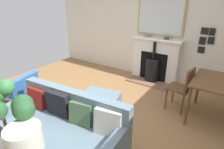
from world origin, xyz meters
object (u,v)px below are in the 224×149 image
fireplace (154,62)px  mantel_bowl_near (147,36)px  armchair_accent (20,92)px  sofa (60,131)px  dining_table (218,87)px  table_lamp_far_end (25,141)px  mantel_bowl_far (166,38)px  ottoman (99,103)px  dining_chair_near_fireplace (184,86)px  potted_plant (8,117)px

fireplace → mantel_bowl_near: bearing=-96.2°
fireplace → armchair_accent: size_ratio=1.59×
sofa → armchair_accent: 1.42m
armchair_accent → dining_table: armchair_accent is taller
mantel_bowl_near → table_lamp_far_end: (3.85, 0.80, -0.01)m
mantel_bowl_far → table_lamp_far_end: table_lamp_far_end is taller
mantel_bowl_far → sofa: (3.07, -0.33, -0.77)m
sofa → dining_table: 2.60m
ottoman → dining_table: bearing=119.7°
table_lamp_far_end → dining_table: table_lamp_far_end is taller
fireplace → dining_chair_near_fireplace: 1.44m
armchair_accent → potted_plant: 2.17m
armchair_accent → table_lamp_far_end: size_ratio=1.79×
table_lamp_far_end → potted_plant: size_ratio=0.66×
armchair_accent → potted_plant: potted_plant is taller
sofa → potted_plant: (0.74, 0.37, 0.82)m
ottoman → dining_chair_near_fireplace: dining_chair_near_fireplace is taller
mantel_bowl_near → table_lamp_far_end: size_ratio=0.35×
sofa → armchair_accent: bearing=-101.1°
mantel_bowl_far → armchair_accent: (2.80, -1.71, -0.70)m
table_lamp_far_end → dining_chair_near_fireplace: (-2.78, 0.46, -0.60)m
mantel_bowl_near → armchair_accent: mantel_bowl_near is taller
mantel_bowl_near → mantel_bowl_far: bearing=90.0°
sofa → dining_chair_near_fireplace: size_ratio=2.15×
table_lamp_far_end → dining_chair_near_fireplace: table_lamp_far_end is taller
table_lamp_far_end → mantel_bowl_near: bearing=-168.2°
table_lamp_far_end → mantel_bowl_far: bearing=-175.5°
armchair_accent → dining_table: 3.49m
potted_plant → ottoman: bearing=-164.1°
fireplace → mantel_bowl_far: (-0.03, 0.23, 0.64)m
fireplace → sofa: (3.04, -0.10, -0.12)m
mantel_bowl_near → sofa: bearing=3.3°
mantel_bowl_far → ottoman: bearing=-12.3°
mantel_bowl_far → fireplace: bearing=-82.8°
mantel_bowl_near → table_lamp_far_end: table_lamp_far_end is taller
ottoman → mantel_bowl_far: bearing=167.7°
table_lamp_far_end → dining_chair_near_fireplace: 2.88m
armchair_accent → sofa: bearing=78.9°
ottoman → potted_plant: 2.05m
mantel_bowl_far → sofa: 3.18m
fireplace → dining_table: fireplace is taller
mantel_bowl_near → potted_plant: potted_plant is taller
mantel_bowl_far → potted_plant: bearing=0.7°
armchair_accent → fireplace: bearing=151.8°
ottoman → potted_plant: (1.75, 0.50, 0.94)m
mantel_bowl_far → dining_chair_near_fireplace: (1.07, 0.76, -0.61)m
mantel_bowl_near → armchair_accent: bearing=-23.4°
mantel_bowl_near → dining_chair_near_fireplace: (1.07, 1.26, -0.60)m
mantel_bowl_far → dining_table: mantel_bowl_far is taller
ottoman → potted_plant: size_ratio=1.14×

